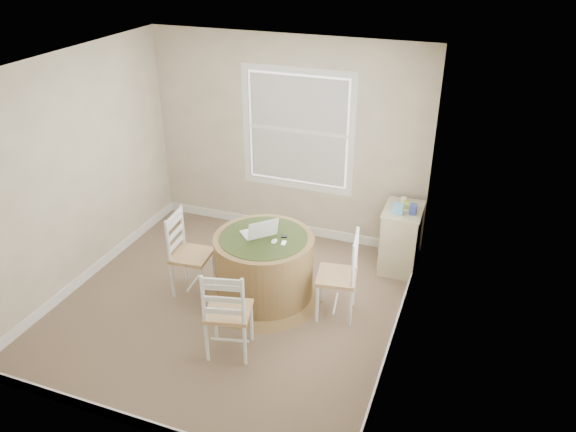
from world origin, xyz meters
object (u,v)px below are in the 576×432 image
at_px(chair_left, 192,255).
at_px(corner_chest, 400,238).
at_px(laptop, 259,232).
at_px(chair_right, 337,276).
at_px(round_table, 264,265).
at_px(chair_near, 228,311).

xyz_separation_m(chair_left, corner_chest, (2.07, 1.30, -0.08)).
bearing_deg(laptop, chair_right, 131.70).
distance_m(round_table, laptop, 0.39).
bearing_deg(chair_right, corner_chest, 148.83).
bearing_deg(chair_near, chair_right, -144.32).
relative_size(round_table, laptop, 2.81).
relative_size(round_table, chair_left, 1.33).
bearing_deg(chair_right, round_table, -99.19).
xyz_separation_m(round_table, chair_left, (-0.80, -0.16, 0.05)).
height_order(chair_left, chair_right, same).
bearing_deg(round_table, laptop, 138.16).
height_order(round_table, corner_chest, corner_chest).
xyz_separation_m(round_table, chair_right, (0.82, 0.00, 0.05)).
xyz_separation_m(chair_left, laptop, (0.73, 0.20, 0.33)).
height_order(chair_left, corner_chest, chair_left).
distance_m(chair_near, corner_chest, 2.42).
height_order(chair_near, chair_right, same).
distance_m(chair_left, corner_chest, 2.45).
xyz_separation_m(chair_right, corner_chest, (0.46, 1.14, -0.08)).
height_order(round_table, chair_near, chair_near).
height_order(round_table, chair_left, chair_left).
bearing_deg(laptop, corner_chest, 173.66).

